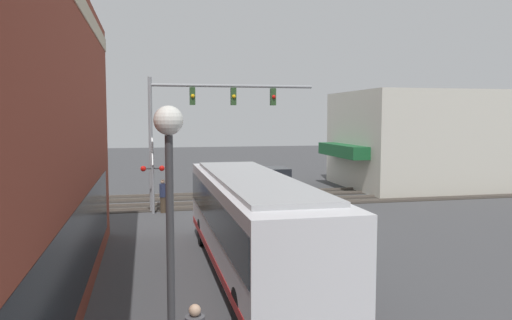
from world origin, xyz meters
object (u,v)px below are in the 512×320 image
Objects in this scene: streetlamp at (170,240)px; parked_car_white at (275,178)px; crossing_signal at (153,168)px; pedestrian_at_crossing at (163,196)px; city_bus at (252,220)px.

parked_car_white is at bearing -18.06° from streetlamp.
parked_car_white is (7.64, -8.26, -1.64)m from crossing_signal.
streetlamp is at bearing 161.94° from parked_car_white.
streetlamp is at bearing -179.90° from crossing_signal.
streetlamp reaches higher than pedestrian_at_crossing.
crossing_signal reaches higher than pedestrian_at_crossing.
streetlamp reaches higher than parked_car_white.
parked_car_white is (25.24, -8.23, -2.32)m from streetlamp.
crossing_signal reaches higher than city_bus.
city_bus is 6.93× the size of pedestrian_at_crossing.
streetlamp is at bearing 178.53° from pedestrian_at_crossing.
city_bus is at bearing -21.06° from streetlamp.
pedestrian_at_crossing is (17.91, -0.46, -2.12)m from streetlamp.
city_bus is 10.66m from crossing_signal.
pedestrian_at_crossing is at bearing 133.34° from parked_car_white.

